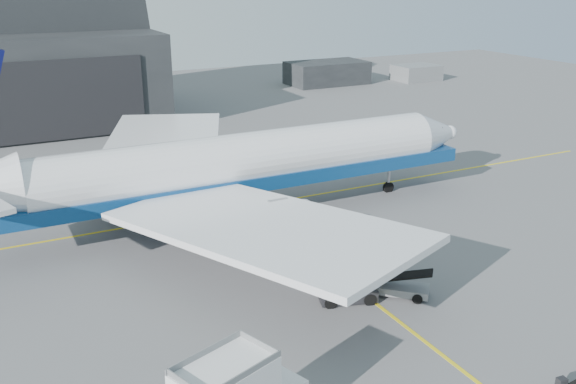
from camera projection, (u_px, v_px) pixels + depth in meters
ground at (381, 307)px, 39.44m from camera, size 200.00×200.00×0.00m
taxi_lines at (288, 235)px, 50.10m from camera, size 80.00×42.12×0.02m
distant_bldg_a at (327, 84)px, 116.31m from camera, size 14.00×8.00×4.00m
distant_bldg_b at (416, 80)px, 120.21m from camera, size 8.00×6.00×2.80m
airliner at (225, 167)px, 51.47m from camera, size 47.57×46.12×16.69m
pushback_tug at (349, 290)px, 40.22m from camera, size 3.97×2.97×1.64m
belt_loader_b at (390, 286)px, 40.86m from camera, size 4.59×4.36×1.92m
traffic_cone at (278, 264)px, 44.59m from camera, size 0.39×0.39×0.56m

